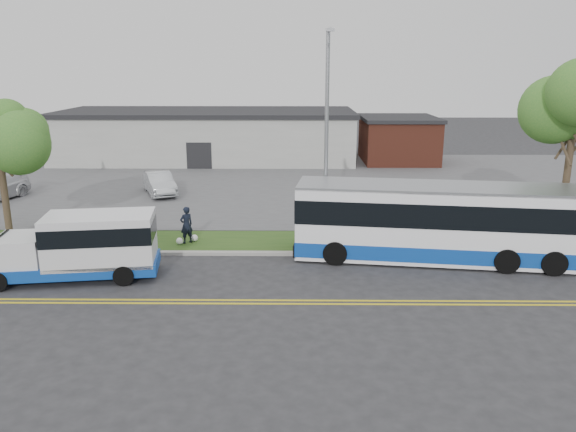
{
  "coord_description": "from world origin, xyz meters",
  "views": [
    {
      "loc": [
        1.54,
        -22.28,
        8.03
      ],
      "look_at": [
        1.3,
        1.77,
        1.6
      ],
      "focal_mm": 35.0,
      "sensor_mm": 36.0,
      "label": 1
    }
  ],
  "objects_px": {
    "transit_bus": "(435,223)",
    "pedestrian": "(186,225)",
    "tree_east": "(576,109)",
    "streetlight_near": "(327,132)",
    "shuttle_bus": "(84,245)",
    "parked_car_a": "(160,183)"
  },
  "relations": [
    {
      "from": "transit_bus",
      "to": "parked_car_a",
      "type": "xyz_separation_m",
      "value": [
        -14.54,
        12.16,
        -0.83
      ]
    },
    {
      "from": "streetlight_near",
      "to": "shuttle_bus",
      "type": "xyz_separation_m",
      "value": [
        -9.58,
        -4.44,
        -3.87
      ]
    },
    {
      "from": "tree_east",
      "to": "pedestrian",
      "type": "xyz_separation_m",
      "value": [
        -17.39,
        -0.49,
        -5.24
      ]
    },
    {
      "from": "tree_east",
      "to": "transit_bus",
      "type": "height_order",
      "value": "tree_east"
    },
    {
      "from": "pedestrian",
      "to": "parked_car_a",
      "type": "relative_size",
      "value": 0.4
    },
    {
      "from": "streetlight_near",
      "to": "transit_bus",
      "type": "relative_size",
      "value": 0.79
    },
    {
      "from": "tree_east",
      "to": "parked_car_a",
      "type": "height_order",
      "value": "tree_east"
    },
    {
      "from": "shuttle_bus",
      "to": "pedestrian",
      "type": "xyz_separation_m",
      "value": [
        3.18,
        4.22,
        -0.39
      ]
    },
    {
      "from": "streetlight_near",
      "to": "pedestrian",
      "type": "height_order",
      "value": "streetlight_near"
    },
    {
      "from": "shuttle_bus",
      "to": "transit_bus",
      "type": "relative_size",
      "value": 0.57
    },
    {
      "from": "streetlight_near",
      "to": "parked_car_a",
      "type": "xyz_separation_m",
      "value": [
        -10.03,
        10.03,
        -4.42
      ]
    },
    {
      "from": "streetlight_near",
      "to": "parked_car_a",
      "type": "height_order",
      "value": "streetlight_near"
    },
    {
      "from": "streetlight_near",
      "to": "transit_bus",
      "type": "distance_m",
      "value": 6.15
    },
    {
      "from": "tree_east",
      "to": "transit_bus",
      "type": "relative_size",
      "value": 0.7
    },
    {
      "from": "pedestrian",
      "to": "parked_car_a",
      "type": "bearing_deg",
      "value": -110.25
    },
    {
      "from": "shuttle_bus",
      "to": "pedestrian",
      "type": "relative_size",
      "value": 3.96
    },
    {
      "from": "pedestrian",
      "to": "parked_car_a",
      "type": "xyz_separation_m",
      "value": [
        -3.64,
        10.25,
        -0.15
      ]
    },
    {
      "from": "transit_bus",
      "to": "pedestrian",
      "type": "distance_m",
      "value": 11.09
    },
    {
      "from": "shuttle_bus",
      "to": "streetlight_near",
      "type": "bearing_deg",
      "value": 16.67
    },
    {
      "from": "tree_east",
      "to": "pedestrian",
      "type": "height_order",
      "value": "tree_east"
    },
    {
      "from": "streetlight_near",
      "to": "transit_bus",
      "type": "bearing_deg",
      "value": -25.24
    },
    {
      "from": "shuttle_bus",
      "to": "pedestrian",
      "type": "bearing_deg",
      "value": 44.77
    }
  ]
}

